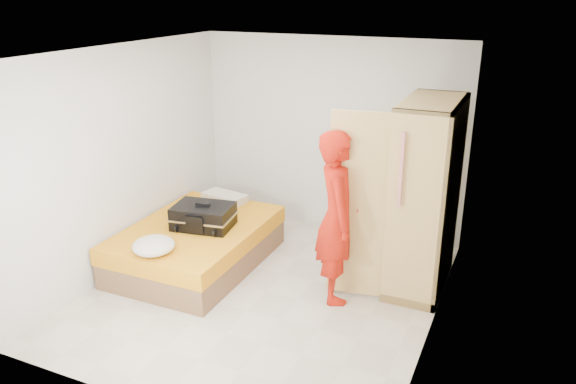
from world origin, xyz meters
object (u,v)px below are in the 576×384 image
at_px(wardrobe, 420,201).
at_px(person, 337,217).
at_px(round_cushion, 154,246).
at_px(suitcase, 203,216).
at_px(bed, 197,245).

distance_m(wardrobe, person, 0.95).
relative_size(person, round_cushion, 4.09).
distance_m(wardrobe, suitcase, 2.49).
relative_size(wardrobe, person, 1.13).
xyz_separation_m(wardrobe, person, (-0.72, -0.62, -0.07)).
relative_size(bed, round_cushion, 4.46).
bearing_deg(wardrobe, bed, -166.75).
bearing_deg(suitcase, round_cushion, -106.79).
distance_m(bed, round_cushion, 0.86).
xyz_separation_m(bed, suitcase, (0.10, 0.02, 0.38)).
bearing_deg(suitcase, wardrobe, 4.54).
bearing_deg(person, wardrobe, -73.86).
distance_m(bed, wardrobe, 2.68).
xyz_separation_m(suitcase, round_cushion, (-0.11, -0.81, -0.05)).
height_order(bed, round_cushion, round_cushion).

